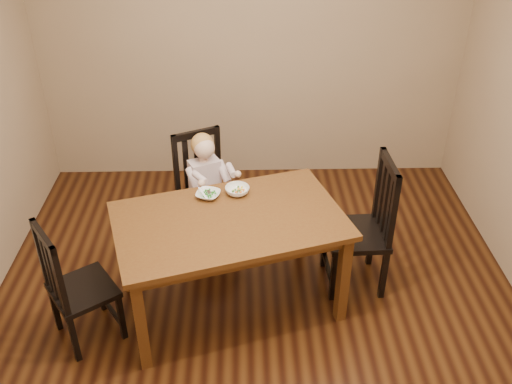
{
  "coord_description": "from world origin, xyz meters",
  "views": [
    {
      "loc": [
        -0.08,
        -3.17,
        3.01
      ],
      "look_at": [
        0.0,
        0.25,
        0.84
      ],
      "focal_mm": 40.0,
      "sensor_mm": 36.0,
      "label": 1
    }
  ],
  "objects_px": {
    "dining_table": "(230,229)",
    "toddler": "(206,181)",
    "bowl_peas": "(208,195)",
    "bowl_veg": "(237,190)",
    "chair_right": "(364,227)",
    "chair_left": "(75,287)",
    "chair_child": "(204,193)"
  },
  "relations": [
    {
      "from": "dining_table",
      "to": "toddler",
      "type": "distance_m",
      "value": 0.79
    },
    {
      "from": "toddler",
      "to": "bowl_peas",
      "type": "relative_size",
      "value": 3.25
    },
    {
      "from": "bowl_veg",
      "to": "chair_right",
      "type": "bearing_deg",
      "value": -4.64
    },
    {
      "from": "bowl_veg",
      "to": "toddler",
      "type": "bearing_deg",
      "value": 120.36
    },
    {
      "from": "dining_table",
      "to": "chair_left",
      "type": "distance_m",
      "value": 1.1
    },
    {
      "from": "dining_table",
      "to": "bowl_peas",
      "type": "distance_m",
      "value": 0.33
    },
    {
      "from": "dining_table",
      "to": "chair_left",
      "type": "xyz_separation_m",
      "value": [
        -1.03,
        -0.31,
        -0.23
      ]
    },
    {
      "from": "chair_child",
      "to": "chair_right",
      "type": "height_order",
      "value": "chair_right"
    },
    {
      "from": "chair_right",
      "to": "toddler",
      "type": "xyz_separation_m",
      "value": [
        -1.2,
        0.52,
        0.1
      ]
    },
    {
      "from": "dining_table",
      "to": "bowl_peas",
      "type": "relative_size",
      "value": 10.41
    },
    {
      "from": "chair_child",
      "to": "chair_right",
      "type": "distance_m",
      "value": 1.34
    },
    {
      "from": "chair_left",
      "to": "chair_child",
      "type": "bearing_deg",
      "value": 109.19
    },
    {
      "from": "dining_table",
      "to": "toddler",
      "type": "xyz_separation_m",
      "value": [
        -0.2,
        0.76,
        -0.07
      ]
    },
    {
      "from": "chair_left",
      "to": "bowl_veg",
      "type": "bearing_deg",
      "value": 84.87
    },
    {
      "from": "chair_left",
      "to": "bowl_veg",
      "type": "height_order",
      "value": "chair_left"
    },
    {
      "from": "chair_right",
      "to": "bowl_peas",
      "type": "bearing_deg",
      "value": 85.77
    },
    {
      "from": "chair_right",
      "to": "toddler",
      "type": "height_order",
      "value": "chair_right"
    },
    {
      "from": "bowl_peas",
      "to": "toddler",
      "type": "bearing_deg",
      "value": 95.83
    },
    {
      "from": "toddler",
      "to": "bowl_veg",
      "type": "relative_size",
      "value": 3.1
    },
    {
      "from": "chair_right",
      "to": "chair_child",
      "type": "bearing_deg",
      "value": 62.64
    },
    {
      "from": "toddler",
      "to": "chair_child",
      "type": "bearing_deg",
      "value": -90.0
    },
    {
      "from": "chair_child",
      "to": "bowl_veg",
      "type": "height_order",
      "value": "chair_child"
    },
    {
      "from": "dining_table",
      "to": "toddler",
      "type": "height_order",
      "value": "toddler"
    },
    {
      "from": "dining_table",
      "to": "bowl_veg",
      "type": "bearing_deg",
      "value": 80.1
    },
    {
      "from": "chair_child",
      "to": "chair_left",
      "type": "relative_size",
      "value": 1.04
    },
    {
      "from": "dining_table",
      "to": "bowl_peas",
      "type": "xyz_separation_m",
      "value": [
        -0.16,
        0.27,
        0.11
      ]
    },
    {
      "from": "chair_child",
      "to": "chair_right",
      "type": "bearing_deg",
      "value": 129.94
    },
    {
      "from": "chair_left",
      "to": "bowl_peas",
      "type": "relative_size",
      "value": 5.64
    },
    {
      "from": "chair_child",
      "to": "chair_right",
      "type": "relative_size",
      "value": 0.93
    },
    {
      "from": "dining_table",
      "to": "bowl_peas",
      "type": "height_order",
      "value": "bowl_peas"
    },
    {
      "from": "bowl_peas",
      "to": "chair_left",
      "type": "bearing_deg",
      "value": -146.42
    },
    {
      "from": "dining_table",
      "to": "chair_left",
      "type": "relative_size",
      "value": 1.84
    }
  ]
}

